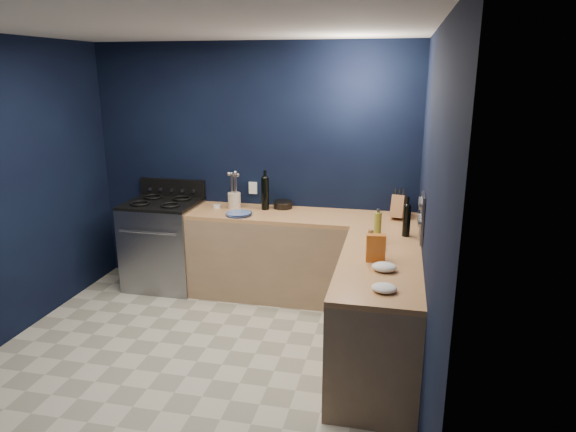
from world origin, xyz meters
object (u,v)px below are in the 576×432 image
(gas_range, at_px, (164,245))
(utensil_crock, at_px, (234,201))
(knife_block, at_px, (399,207))
(crouton_bag, at_px, (376,248))
(plate_stack, at_px, (239,214))

(gas_range, relative_size, utensil_crock, 5.51)
(knife_block, xyz_separation_m, crouton_bag, (-0.16, -1.26, -0.01))
(plate_stack, relative_size, knife_block, 1.13)
(gas_range, bearing_deg, crouton_bag, -26.72)
(plate_stack, height_order, knife_block, knife_block)
(gas_range, distance_m, plate_stack, 1.03)
(gas_range, bearing_deg, knife_block, 2.17)
(crouton_bag, bearing_deg, gas_range, 145.85)
(utensil_crock, bearing_deg, gas_range, -172.64)
(gas_range, height_order, utensil_crock, utensil_crock)
(plate_stack, relative_size, crouton_bag, 1.18)
(gas_range, relative_size, crouton_bag, 4.35)
(knife_block, distance_m, crouton_bag, 1.27)
(plate_stack, distance_m, utensil_crock, 0.30)
(plate_stack, relative_size, utensil_crock, 1.50)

